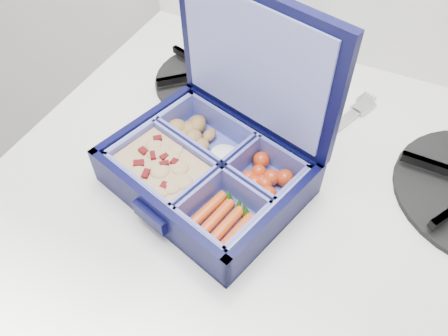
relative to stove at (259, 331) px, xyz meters
The scene contains 4 objects.
stove is the anchor object (origin of this frame).
bento_box 0.52m from the stove, 150.34° to the right, with size 0.20×0.16×0.05m, color black, non-canonical shape.
burner_grate_rear 0.54m from the stove, 140.31° to the left, with size 0.17×0.17×0.02m, color black.
fork 0.50m from the stove, 77.89° to the left, with size 0.03×0.19×0.01m, color #B4B4B4, non-canonical shape.
Camera 1 is at (0.19, 1.34, 1.37)m, focal length 35.00 mm.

